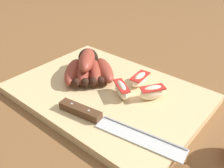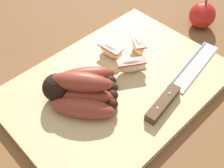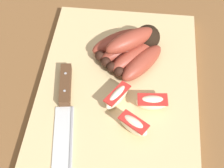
{
  "view_description": "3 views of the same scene",
  "coord_description": "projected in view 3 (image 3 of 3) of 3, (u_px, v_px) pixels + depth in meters",
  "views": [
    {
      "loc": [
        -0.36,
        0.4,
        0.36
      ],
      "look_at": [
        -0.02,
        0.0,
        0.03
      ],
      "focal_mm": 40.02,
      "sensor_mm": 36.0,
      "label": 1
    },
    {
      "loc": [
        0.26,
        0.29,
        0.45
      ],
      "look_at": [
        -0.0,
        0.02,
        0.03
      ],
      "focal_mm": 43.56,
      "sensor_mm": 36.0,
      "label": 2
    },
    {
      "loc": [
        -0.47,
        -0.02,
        0.61
      ],
      "look_at": [
        -0.04,
        0.03,
        0.05
      ],
      "focal_mm": 57.58,
      "sensor_mm": 36.0,
      "label": 3
    }
  ],
  "objects": [
    {
      "name": "ground_plane",
      "position": [
        127.0,
        84.0,
        0.77
      ],
      "size": [
        6.0,
        6.0,
        0.0
      ],
      "primitive_type": "plane",
      "color": "brown"
    },
    {
      "name": "cutting_board",
      "position": [
        118.0,
        88.0,
        0.75
      ],
      "size": [
        0.46,
        0.33,
        0.02
      ],
      "primitive_type": "cube",
      "color": "#DBBC84",
      "rests_on": "ground_plane"
    },
    {
      "name": "banana_bunch",
      "position": [
        132.0,
        48.0,
        0.77
      ],
      "size": [
        0.17,
        0.17,
        0.07
      ],
      "color": "black",
      "rests_on": "cutting_board"
    },
    {
      "name": "chefs_knife",
      "position": [
        65.0,
        105.0,
        0.7
      ],
      "size": [
        0.28,
        0.07,
        0.02
      ],
      "color": "silver",
      "rests_on": "cutting_board"
    },
    {
      "name": "apple_wedge_near",
      "position": [
        117.0,
        97.0,
        0.7
      ],
      "size": [
        0.07,
        0.05,
        0.04
      ],
      "color": "#F4E5C1",
      "rests_on": "cutting_board"
    },
    {
      "name": "apple_wedge_middle",
      "position": [
        133.0,
        125.0,
        0.66
      ],
      "size": [
        0.05,
        0.06,
        0.04
      ],
      "color": "#F4E5C1",
      "rests_on": "cutting_board"
    },
    {
      "name": "apple_wedge_far",
      "position": [
        152.0,
        102.0,
        0.7
      ],
      "size": [
        0.03,
        0.07,
        0.03
      ],
      "color": "#F4E5C1",
      "rests_on": "cutting_board"
    }
  ]
}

